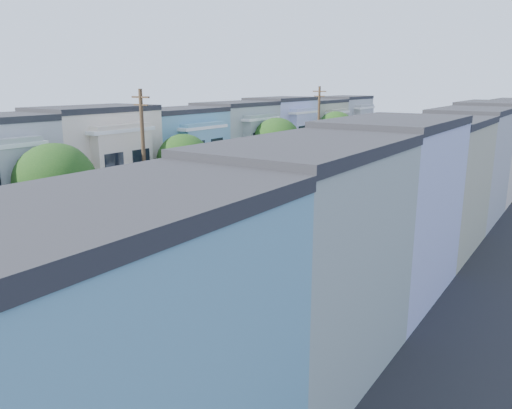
# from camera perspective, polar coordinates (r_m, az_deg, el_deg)

# --- Properties ---
(ground) EXTENTS (160.00, 160.00, 0.00)m
(ground) POSITION_cam_1_polar(r_m,az_deg,el_deg) (30.78, -6.74, -6.37)
(ground) COLOR black
(ground) RESTS_ON ground
(road_slab) EXTENTS (12.00, 70.00, 0.02)m
(road_slab) POSITION_cam_1_polar(r_m,az_deg,el_deg) (42.71, 6.48, -0.59)
(road_slab) COLOR black
(road_slab) RESTS_ON ground
(curb_left) EXTENTS (0.30, 70.00, 0.15)m
(curb_left) POSITION_cam_1_polar(r_m,az_deg,el_deg) (45.72, -0.24, 0.54)
(curb_left) COLOR gray
(curb_left) RESTS_ON ground
(curb_right) EXTENTS (0.30, 70.00, 0.15)m
(curb_right) POSITION_cam_1_polar(r_m,az_deg,el_deg) (40.36, 14.10, -1.69)
(curb_right) COLOR gray
(curb_right) RESTS_ON ground
(sidewalk_left) EXTENTS (2.60, 70.00, 0.15)m
(sidewalk_left) POSITION_cam_1_polar(r_m,az_deg,el_deg) (46.45, -1.56, 0.75)
(sidewalk_left) COLOR gray
(sidewalk_left) RESTS_ON ground
(sidewalk_right) EXTENTS (2.60, 70.00, 0.15)m
(sidewalk_right) POSITION_cam_1_polar(r_m,az_deg,el_deg) (39.96, 15.84, -1.95)
(sidewalk_right) COLOR gray
(sidewalk_right) RESTS_ON ground
(centerline) EXTENTS (0.12, 70.00, 0.01)m
(centerline) POSITION_cam_1_polar(r_m,az_deg,el_deg) (42.72, 6.48, -0.60)
(centerline) COLOR gold
(centerline) RESTS_ON ground
(townhouse_row_left) EXTENTS (5.00, 70.00, 8.50)m
(townhouse_row_left) POSITION_cam_1_polar(r_m,az_deg,el_deg) (48.72, -5.20, 1.22)
(townhouse_row_left) COLOR #B0AD8A
(townhouse_row_left) RESTS_ON ground
(townhouse_row_right) EXTENTS (5.00, 70.00, 8.50)m
(townhouse_row_right) POSITION_cam_1_polar(r_m,az_deg,el_deg) (39.04, 21.12, -2.85)
(townhouse_row_right) COLOR #B0AD8A
(townhouse_row_right) RESTS_ON ground
(tree_b) EXTENTS (4.70, 4.70, 7.24)m
(tree_b) POSITION_cam_1_polar(r_m,az_deg,el_deg) (30.94, -22.03, 2.18)
(tree_b) COLOR black
(tree_b) RESTS_ON ground
(tree_c) EXTENTS (4.12, 4.12, 6.85)m
(tree_c) POSITION_cam_1_polar(r_m,az_deg,el_deg) (37.98, -8.34, 4.87)
(tree_c) COLOR black
(tree_c) RESTS_ON ground
(tree_d) EXTENTS (4.70, 4.70, 7.31)m
(tree_d) POSITION_cam_1_polar(r_m,az_deg,el_deg) (48.41, 2.27, 7.12)
(tree_d) COLOR black
(tree_d) RESTS_ON ground
(tree_e) EXTENTS (4.70, 4.70, 7.29)m
(tree_e) POSITION_cam_1_polar(r_m,az_deg,el_deg) (59.97, 9.02, 8.24)
(tree_e) COLOR black
(tree_e) RESTS_ON ground
(tree_far_r) EXTENTS (3.10, 3.10, 5.12)m
(tree_far_r) POSITION_cam_1_polar(r_m,az_deg,el_deg) (53.20, 20.67, 5.32)
(tree_far_r) COLOR black
(tree_far_r) RESTS_ON ground
(utility_pole_near) EXTENTS (1.60, 0.26, 10.00)m
(utility_pole_near) POSITION_cam_1_polar(r_m,az_deg,el_deg) (35.16, -12.67, 4.61)
(utility_pole_near) COLOR #42301E
(utility_pole_near) RESTS_ON ground
(utility_pole_far) EXTENTS (1.60, 0.26, 10.00)m
(utility_pole_far) POSITION_cam_1_polar(r_m,az_deg,el_deg) (56.09, 7.13, 8.16)
(utility_pole_far) COLOR #42301E
(utility_pole_far) RESTS_ON ground
(fedex_truck) EXTENTS (2.43, 6.32, 3.03)m
(fedex_truck) POSITION_cam_1_polar(r_m,az_deg,el_deg) (38.61, 6.91, 0.42)
(fedex_truck) COLOR white
(fedex_truck) RESTS_ON ground
(lead_sedan) EXTENTS (1.83, 4.36, 1.42)m
(lead_sedan) POSITION_cam_1_polar(r_m,az_deg,el_deg) (46.45, 12.80, 1.21)
(lead_sedan) COLOR black
(lead_sedan) RESTS_ON ground
(parked_left_b) EXTENTS (2.36, 5.12, 1.51)m
(parked_left_b) POSITION_cam_1_polar(r_m,az_deg,el_deg) (30.23, -21.66, -6.15)
(parked_left_b) COLOR black
(parked_left_b) RESTS_ON ground
(parked_left_c) EXTENTS (2.27, 4.59, 1.33)m
(parked_left_c) POSITION_cam_1_polar(r_m,az_deg,el_deg) (34.74, -11.42, -3.03)
(parked_left_c) COLOR #AFB0B1
(parked_left_c) RESTS_ON ground
(parked_left_d) EXTENTS (2.05, 4.70, 1.52)m
(parked_left_d) POSITION_cam_1_polar(r_m,az_deg,el_deg) (44.09, 0.23, 0.96)
(parked_left_d) COLOR #5D0C0A
(parked_left_d) RESTS_ON ground
(parked_right_a) EXTENTS (2.24, 4.82, 1.41)m
(parked_right_a) POSITION_cam_1_polar(r_m,az_deg,el_deg) (21.49, -12.56, -13.85)
(parked_right_a) COLOR #2D3436
(parked_right_a) RESTS_ON ground
(parked_right_b) EXTENTS (2.03, 4.50, 1.33)m
(parked_right_b) POSITION_cam_1_polar(r_m,az_deg,el_deg) (27.29, 0.25, -7.47)
(parked_right_b) COLOR silver
(parked_right_b) RESTS_ON ground
(parked_right_c) EXTENTS (2.42, 4.84, 1.31)m
(parked_right_c) POSITION_cam_1_polar(r_m,az_deg,el_deg) (44.89, 14.85, 0.59)
(parked_right_c) COLOR black
(parked_right_c) RESTS_ON ground
(parked_right_d) EXTENTS (1.52, 3.87, 1.27)m
(parked_right_d) POSITION_cam_1_polar(r_m,az_deg,el_deg) (53.73, 18.24, 2.46)
(parked_right_d) COLOR black
(parked_right_d) RESTS_ON ground
(motorcycle) EXTENTS (0.25, 1.83, 0.73)m
(motorcycle) POSITION_cam_1_polar(r_m,az_deg,el_deg) (18.83, -22.11, -20.06)
(motorcycle) COLOR black
(motorcycle) RESTS_ON ground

